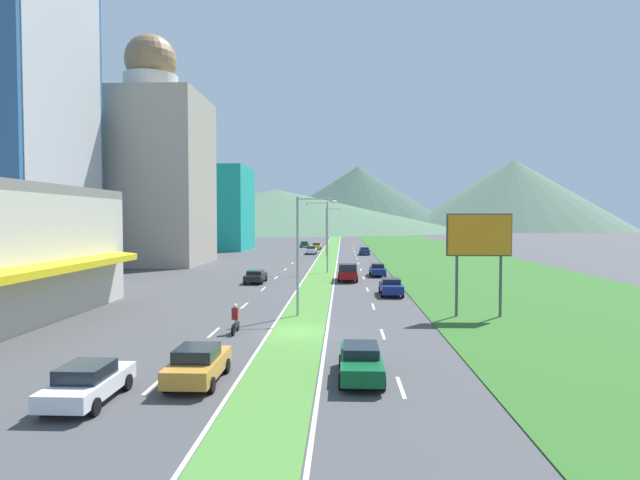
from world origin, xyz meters
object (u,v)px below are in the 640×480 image
at_px(street_lamp_mid, 325,232).
at_px(car_3, 256,276).
at_px(car_7, 377,270).
at_px(street_lamp_near, 302,247).
at_px(car_0, 361,361).
at_px(pickup_truck_0, 348,272).
at_px(car_4, 317,246).
at_px(street_lamp_far, 328,228).
at_px(billboard_roadside, 479,240).
at_px(car_1, 305,244).
at_px(car_6, 198,364).
at_px(car_5, 311,250).
at_px(car_8, 391,287).
at_px(car_9, 88,382).
at_px(motorcycle_rider, 235,321).
at_px(car_2, 364,251).

relative_size(street_lamp_mid, car_3, 1.89).
bearing_deg(car_7, street_lamp_near, -14.83).
relative_size(car_0, pickup_truck_0, 0.87).
height_order(street_lamp_near, car_4, street_lamp_near).
bearing_deg(pickup_truck_0, car_7, 145.75).
relative_size(street_lamp_far, billboard_roadside, 1.22).
xyz_separation_m(billboard_roadside, car_0, (-8.69, -14.46, -4.65)).
xyz_separation_m(car_1, car_6, (3.17, -104.91, 0.05)).
relative_size(car_5, car_7, 0.99).
bearing_deg(car_8, car_6, -22.08).
height_order(car_5, car_6, car_5).
distance_m(billboard_roadside, car_9, 26.53).
bearing_deg(car_9, car_5, -2.36).
relative_size(street_lamp_mid, car_9, 2.01).
distance_m(street_lamp_mid, car_4, 51.85).
bearing_deg(car_8, motorcycle_rider, -33.64).
xyz_separation_m(car_1, car_9, (-0.31, -107.47, 0.01)).
height_order(car_1, car_2, car_2).
bearing_deg(car_4, car_0, -175.97).
distance_m(car_0, car_2, 77.80).
bearing_deg(car_6, car_5, 0.05).
distance_m(car_7, motorcycle_rider, 33.90).
xyz_separation_m(car_2, car_8, (0.26, -52.88, 0.02)).
xyz_separation_m(car_3, car_5, (3.22, 45.82, 0.08)).
xyz_separation_m(car_2, car_9, (-13.65, -81.14, -0.01)).
relative_size(car_1, car_5, 0.91).
height_order(car_5, pickup_truck_0, pickup_truck_0).
relative_size(car_5, car_6, 1.00).
distance_m(car_3, motorcycle_rider, 25.10).
bearing_deg(street_lamp_far, billboard_roadside, -78.35).
height_order(car_5, car_7, car_5).
relative_size(street_lamp_mid, billboard_roadside, 1.24).
bearing_deg(car_5, car_4, -0.78).
height_order(street_lamp_far, motorcycle_rider, street_lamp_far).
bearing_deg(street_lamp_near, car_3, 108.79).
bearing_deg(pickup_truck_0, car_9, -14.56).
bearing_deg(car_5, car_1, 7.16).
xyz_separation_m(street_lamp_near, street_lamp_mid, (0.54, 29.75, 0.32)).
xyz_separation_m(car_0, motorcycle_rider, (-7.25, 8.63, -0.00)).
distance_m(street_lamp_mid, motorcycle_rider, 35.98).
distance_m(car_1, motorcycle_rider, 95.47).
bearing_deg(car_3, car_0, -163.12).
bearing_deg(car_3, car_6, -174.53).
bearing_deg(car_6, street_lamp_near, -12.04).
relative_size(street_lamp_near, car_6, 1.90).
bearing_deg(car_7, billboard_roadside, 11.43).
distance_m(car_6, car_9, 4.32).
bearing_deg(car_5, street_lamp_near, -177.08).
distance_m(car_2, car_9, 82.28).
relative_size(car_2, car_9, 0.98).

